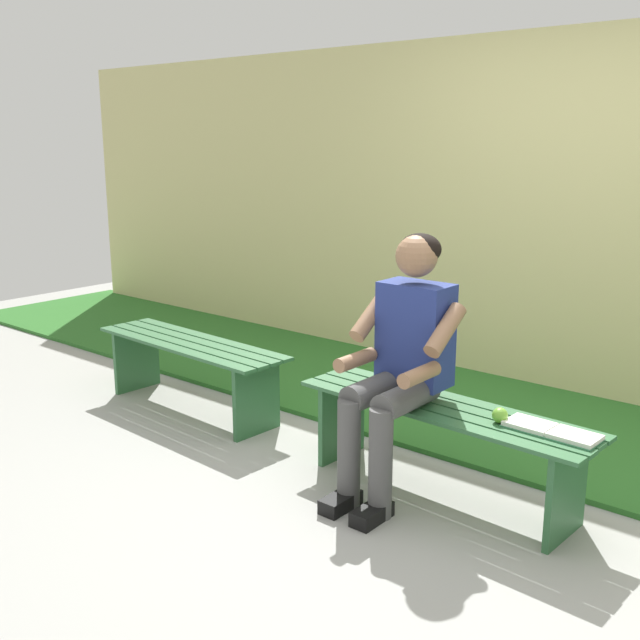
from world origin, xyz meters
The scene contains 8 objects.
ground_plane centered at (0.91, 1.00, -0.02)m, with size 10.00×7.00×0.04m, color #9E9E99.
grass_strip centered at (0.91, -1.12, 0.01)m, with size 9.00×1.55×0.03m, color #2D6B28.
brick_wall centered at (0.50, -1.93, 1.19)m, with size 9.50×0.24×2.37m, color #D1C684.
bench_near centered at (0.00, 0.00, 0.34)m, with size 1.53×0.46×0.45m.
bench_far centered at (1.82, 0.00, 0.33)m, with size 1.47×0.45×0.45m.
person_seated centered at (0.18, 0.10, 0.69)m, with size 0.50×0.69×1.26m.
apple centered at (-0.31, 0.03, 0.49)m, with size 0.07×0.07×0.07m, color #72B738.
book_open centered at (-0.54, 0.00, 0.46)m, with size 0.42×0.18×0.02m.
Camera 1 is at (-1.71, 2.97, 1.69)m, focal length 42.28 mm.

